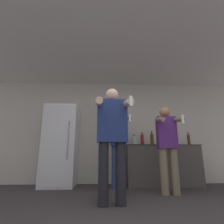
{
  "coord_description": "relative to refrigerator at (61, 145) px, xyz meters",
  "views": [
    {
      "loc": [
        -0.32,
        -1.72,
        0.65
      ],
      "look_at": [
        -0.21,
        0.82,
        1.29
      ],
      "focal_mm": 28.0,
      "sensor_mm": 36.0,
      "label": 1
    }
  ],
  "objects": [
    {
      "name": "bottle_red_label",
      "position": [
        3.01,
        0.06,
        0.14
      ],
      "size": [
        0.07,
        0.07,
        0.32
      ],
      "color": "#563314",
      "rests_on": "counter"
    },
    {
      "name": "ceiling_slab",
      "position": [
        1.3,
        -1.01,
        1.69
      ],
      "size": [
        7.0,
        3.22,
        0.05
      ],
      "color": "silver",
      "rests_on": "wall_back"
    },
    {
      "name": "wall_back",
      "position": [
        1.3,
        0.38,
        0.39
      ],
      "size": [
        7.0,
        0.06,
        2.55
      ],
      "color": "beige",
      "rests_on": "ground_plane"
    },
    {
      "name": "person_woman_foreground",
      "position": [
        1.09,
        -1.55,
        0.07
      ],
      "size": [
        0.54,
        0.52,
        1.66
      ],
      "color": "black",
      "rests_on": "ground_plane"
    },
    {
      "name": "person_spectator_back",
      "position": [
        1.29,
        -0.33,
        0.15
      ],
      "size": [
        0.44,
        0.55,
        1.72
      ],
      "color": "navy",
      "rests_on": "ground_plane"
    },
    {
      "name": "counter",
      "position": [
        2.31,
        0.05,
        -0.44
      ],
      "size": [
        1.68,
        0.62,
        0.89
      ],
      "color": "#47423D",
      "rests_on": "ground_plane"
    },
    {
      "name": "bottle_brown_liquor",
      "position": [
        1.89,
        0.06,
        0.14
      ],
      "size": [
        0.08,
        0.08,
        0.32
      ],
      "color": "maroon",
      "rests_on": "counter"
    },
    {
      "name": "person_man_side",
      "position": [
        2.13,
        -0.91,
        -0.01
      ],
      "size": [
        0.42,
        0.54,
        1.56
      ],
      "color": "#75664C",
      "rests_on": "ground_plane"
    },
    {
      "name": "bottle_short_whiskey",
      "position": [
        2.67,
        0.06,
        0.1
      ],
      "size": [
        0.08,
        0.08,
        0.25
      ],
      "color": "maroon",
      "rests_on": "counter"
    },
    {
      "name": "bottle_dark_rum",
      "position": [
        2.12,
        0.06,
        0.15
      ],
      "size": [
        0.08,
        0.08,
        0.36
      ],
      "color": "#563314",
      "rests_on": "counter"
    },
    {
      "name": "refrigerator",
      "position": [
        0.0,
        0.0,
        0.0
      ],
      "size": [
        0.71,
        0.72,
        1.77
      ],
      "color": "white",
      "rests_on": "ground_plane"
    },
    {
      "name": "bottle_amber_bourbon",
      "position": [
        1.69,
        0.06,
        0.1
      ],
      "size": [
        0.09,
        0.09,
        0.25
      ],
      "color": "silver",
      "rests_on": "counter"
    }
  ]
}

